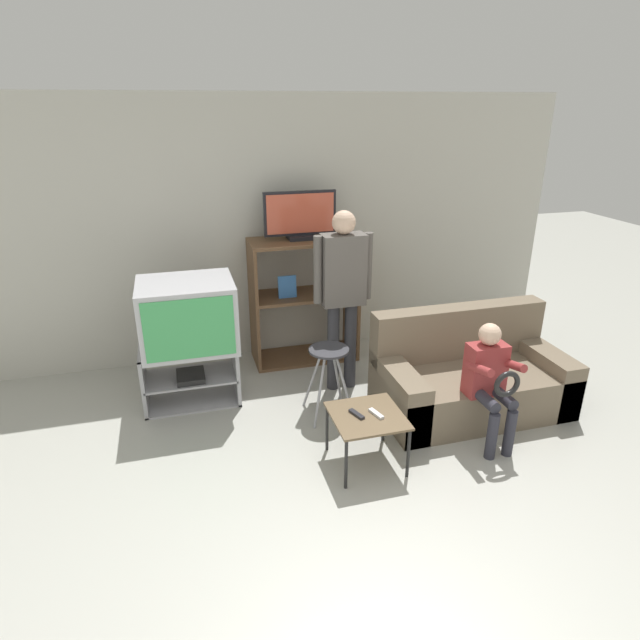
% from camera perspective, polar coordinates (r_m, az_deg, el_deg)
% --- Properties ---
extents(ground_plane, '(18.00, 18.00, 0.00)m').
position_cam_1_polar(ground_plane, '(3.33, 5.46, -26.74)').
color(ground_plane, '#ADADA3').
extents(wall_back, '(6.40, 0.06, 2.60)m').
position_cam_1_polar(wall_back, '(5.46, -6.28, 9.35)').
color(wall_back, beige).
rests_on(wall_back, ground_plane).
extents(tv_stand, '(0.83, 0.44, 0.55)m').
position_cam_1_polar(tv_stand, '(4.88, -13.64, -5.68)').
color(tv_stand, '#A8A8AD').
rests_on(tv_stand, ground_plane).
extents(television_main, '(0.79, 0.65, 0.59)m').
position_cam_1_polar(television_main, '(4.63, -13.93, 0.52)').
color(television_main, '#B2B2B7').
rests_on(television_main, tv_stand).
extents(media_shelf, '(1.06, 0.48, 1.27)m').
position_cam_1_polar(media_shelf, '(5.42, -1.73, 2.19)').
color(media_shelf, brown).
rests_on(media_shelf, ground_plane).
extents(television_flat, '(0.71, 0.20, 0.46)m').
position_cam_1_polar(television_flat, '(5.21, -2.13, 10.97)').
color(television_flat, black).
rests_on(television_flat, media_shelf).
extents(folding_stool, '(0.38, 0.40, 0.62)m').
position_cam_1_polar(folding_stool, '(4.46, 0.94, -4.47)').
color(folding_stool, '#99999E').
rests_on(folding_stool, ground_plane).
extents(snack_table, '(0.51, 0.51, 0.42)m').
position_cam_1_polar(snack_table, '(3.95, 5.03, -10.55)').
color(snack_table, brown).
rests_on(snack_table, ground_plane).
extents(remote_control_black, '(0.08, 0.15, 0.02)m').
position_cam_1_polar(remote_control_black, '(3.91, 3.92, -9.98)').
color(remote_control_black, '#232328').
rests_on(remote_control_black, snack_table).
extents(remote_control_white, '(0.08, 0.15, 0.02)m').
position_cam_1_polar(remote_control_white, '(3.92, 6.01, -9.90)').
color(remote_control_white, silver).
rests_on(remote_control_white, snack_table).
extents(couch, '(1.60, 0.83, 0.85)m').
position_cam_1_polar(couch, '(4.85, 15.62, -5.98)').
color(couch, '#756651').
rests_on(couch, ground_plane).
extents(person_standing_adult, '(0.53, 0.20, 1.67)m').
position_cam_1_polar(person_standing_adult, '(4.71, 2.45, 3.79)').
color(person_standing_adult, '#2D2D33').
rests_on(person_standing_adult, ground_plane).
extents(person_seated_child, '(0.33, 0.43, 0.97)m').
position_cam_1_polar(person_seated_child, '(4.29, 17.70, -5.80)').
color(person_seated_child, '#2D2D38').
rests_on(person_seated_child, ground_plane).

